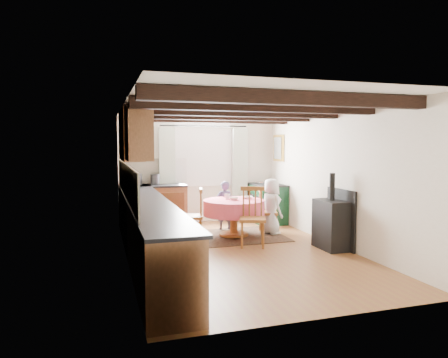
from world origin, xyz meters
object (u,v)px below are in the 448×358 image
object	(u,v)px
chair_right	(268,211)
child_right	(271,206)
chair_near	(253,217)
cup	(227,196)
chair_left	(192,215)
child_far	(224,205)
aga_range	(267,203)
dining_table	(234,218)
cast_iron_stove	(332,211)

from	to	relation	value
chair_right	child_right	world-z (taller)	child_right
chair_near	chair_right	size ratio (longest dim) A/B	1.16
child_right	cup	xyz separation A→B (m)	(-0.87, 0.15, 0.21)
chair_left	child_far	world-z (taller)	child_far
aga_range	dining_table	bearing A→B (deg)	-135.80
aga_range	child_right	world-z (taller)	child_right
chair_near	aga_range	xyz separation A→B (m)	(1.12, 1.98, -0.07)
cup	aga_range	bearing A→B (deg)	37.96
child_far	child_right	bearing A→B (deg)	133.65
chair_near	cup	xyz separation A→B (m)	(-0.16, 0.99, 0.24)
aga_range	cast_iron_stove	world-z (taller)	cast_iron_stove
chair_near	child_right	size ratio (longest dim) A/B	0.94
child_right	chair_near	bearing A→B (deg)	126.16
cast_iron_stove	chair_left	bearing A→B (deg)	149.39
child_right	dining_table	bearing A→B (deg)	77.27
chair_near	child_far	bearing A→B (deg)	112.11
chair_near	chair_left	world-z (taller)	chair_near
chair_left	cup	size ratio (longest dim) A/B	8.83
child_right	cast_iron_stove	bearing A→B (deg)	-172.73
cast_iron_stove	child_right	world-z (taller)	cast_iron_stove
aga_range	cup	xyz separation A→B (m)	(-1.27, -0.99, 0.32)
cup	chair_left	bearing A→B (deg)	-161.50
aga_range	cup	bearing A→B (deg)	-142.04
aga_range	child_right	distance (m)	1.22
child_far	chair_near	bearing A→B (deg)	86.54
chair_left	child_far	xyz separation A→B (m)	(0.86, 0.77, 0.02)
cast_iron_stove	child_right	distance (m)	1.47
aga_range	chair_right	bearing A→B (deg)	-112.34
dining_table	aga_range	bearing A→B (deg)	44.20
chair_near	chair_right	xyz separation A→B (m)	(0.68, 0.93, -0.07)
chair_right	chair_left	bearing A→B (deg)	113.93
dining_table	chair_right	bearing A→B (deg)	7.48
cup	child_far	bearing A→B (deg)	79.30
dining_table	aga_range	distance (m)	1.66
chair_near	chair_right	world-z (taller)	chair_near
chair_left	cast_iron_stove	world-z (taller)	cast_iron_stove
cup	chair_near	bearing A→B (deg)	-81.07
chair_near	cup	world-z (taller)	chair_near
chair_left	child_right	distance (m)	1.64
cast_iron_stove	child_far	distance (m)	2.42
dining_table	cast_iron_stove	size ratio (longest dim) A/B	0.91
chair_left	aga_range	world-z (taller)	chair_left
cast_iron_stove	chair_near	bearing A→B (deg)	156.28
chair_left	child_far	size ratio (longest dim) A/B	0.96
chair_near	child_right	bearing A→B (deg)	69.18
chair_left	child_right	size ratio (longest dim) A/B	0.88
chair_left	chair_right	size ratio (longest dim) A/B	1.09
aga_range	chair_near	bearing A→B (deg)	-119.43
chair_right	child_far	size ratio (longest dim) A/B	0.88
child_right	chair_left	bearing A→B (deg)	80.42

